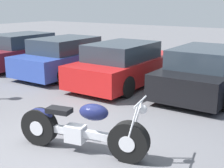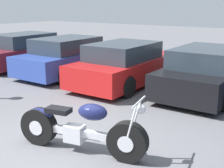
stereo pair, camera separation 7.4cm
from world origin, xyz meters
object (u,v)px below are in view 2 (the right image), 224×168
parked_car_red (126,65)px  parked_car_black (208,72)px  parked_car_maroon (28,50)px  motorcycle (79,129)px  parked_car_blue (71,57)px

parked_car_red → parked_car_black: same height
parked_car_maroon → parked_car_black: 7.53m
motorcycle → parked_car_red: (-1.86, 4.53, 0.20)m
parked_car_black → motorcycle: bearing=-97.5°
parked_car_blue → parked_car_red: same height
parked_car_blue → parked_car_black: size_ratio=1.00×
parked_car_maroon → parked_car_red: size_ratio=1.00×
parked_car_red → parked_car_black: (2.51, 0.43, 0.00)m
parked_car_maroon → parked_car_blue: same height
motorcycle → parked_car_blue: size_ratio=0.55×
parked_car_red → parked_car_black: bearing=9.6°
parked_car_maroon → parked_car_red: (5.02, -0.29, 0.00)m
motorcycle → parked_car_blue: (-4.37, 4.66, 0.20)m
parked_car_maroon → parked_car_blue: (2.51, -0.15, 0.00)m
parked_car_blue → parked_car_black: same height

